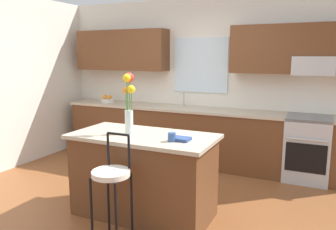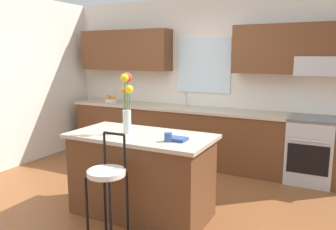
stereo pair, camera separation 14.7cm
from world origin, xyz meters
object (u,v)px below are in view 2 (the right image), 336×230
kitchen_island (141,174)px  fruit_bowl_oranges (111,99)px  flower_vase (127,99)px  bar_stool_near (107,177)px  cookbook (177,139)px  oven_range (310,150)px  mug_ceramic (168,137)px

kitchen_island → fruit_bowl_oranges: (-1.83, 1.95, 0.50)m
flower_vase → bar_stool_near: bearing=-75.1°
cookbook → fruit_bowl_oranges: fruit_bowl_oranges is taller
oven_range → cookbook: bearing=-119.5°
mug_ceramic → cookbook: mug_ceramic is taller
flower_vase → mug_ceramic: bearing=-11.3°
mug_ceramic → fruit_bowl_oranges: size_ratio=0.38×
flower_vase → cookbook: 0.72m
cookbook → fruit_bowl_oranges: size_ratio=0.83×
oven_range → bar_stool_near: 2.99m
bar_stool_near → mug_ceramic: 0.70m
cookbook → mug_ceramic: bearing=-129.5°
flower_vase → mug_ceramic: 0.66m
mug_ceramic → cookbook: size_ratio=0.45×
bar_stool_near → cookbook: 0.78m
kitchen_island → mug_ceramic: (0.40, -0.13, 0.50)m
mug_ceramic → kitchen_island: bearing=161.4°
fruit_bowl_oranges → oven_range: bearing=-0.4°
kitchen_island → fruit_bowl_oranges: 2.72m
bar_stool_near → fruit_bowl_oranges: size_ratio=4.34×
oven_range → mug_ceramic: size_ratio=10.22×
oven_range → kitchen_island: size_ratio=0.58×
bar_stool_near → cookbook: bearing=50.0°
flower_vase → fruit_bowl_oranges: size_ratio=2.77×
bar_stool_near → fruit_bowl_oranges: bearing=125.6°
kitchen_island → flower_vase: bearing=-171.4°
mug_ceramic → fruit_bowl_oranges: bearing=137.0°
bar_stool_near → mug_ceramic: bearing=49.9°
oven_range → kitchen_island: same height
fruit_bowl_oranges → flower_vase: bearing=-49.6°
oven_range → flower_vase: bearing=-131.9°
kitchen_island → cookbook: bearing=-7.7°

